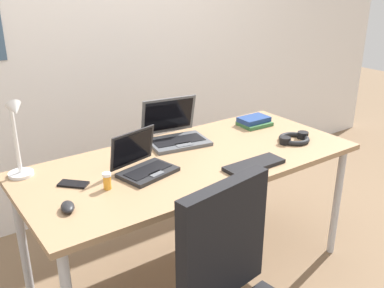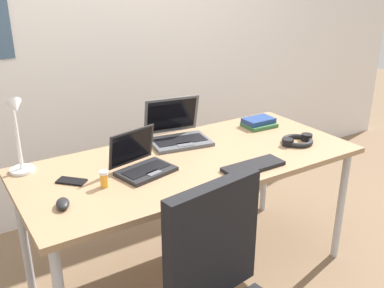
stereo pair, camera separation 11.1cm
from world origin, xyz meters
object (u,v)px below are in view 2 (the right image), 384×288
Objects in this scene: computer_mouse at (63,204)px; headphones at (297,140)px; laptop_by_keyboard at (142,163)px; external_keyboard at (253,166)px; cell_phone at (72,181)px; pill_bottle at (104,179)px; desk_lamp at (18,136)px; laptop_back_left at (178,133)px; book_stack at (259,123)px.

computer_mouse is 1.37m from headphones.
laptop_by_keyboard reaches higher than external_keyboard.
cell_phone is (-0.33, 0.07, -0.04)m from laptop_by_keyboard.
pill_bottle is (0.22, 0.08, 0.02)m from computer_mouse.
cell_phone is (0.17, -0.21, -0.19)m from desk_lamp.
laptop_back_left is 0.72m from cell_phone.
laptop_back_left is 4.75× the size of pill_bottle.
laptop_by_keyboard is 0.94× the size of external_keyboard.
laptop_by_keyboard is at bearing -54.94° from cell_phone.
book_stack is at bearing 12.41° from laptop_by_keyboard.
laptop_by_keyboard is 0.23m from pill_bottle.
laptop_back_left reaches higher than pill_bottle.
external_keyboard is 3.44× the size of computer_mouse.
book_stack is (1.26, 0.14, 0.02)m from cell_phone.
desk_lamp reaches higher than cell_phone.
laptop_back_left reaches higher than cell_phone.
external_keyboard is 0.74m from pill_bottle.
pill_bottle is (-0.58, -0.32, -0.01)m from laptop_back_left.
book_stack is at bearing -37.28° from cell_phone.
headphones is (1.43, -0.42, -0.18)m from desk_lamp.
external_keyboard is at bearing -65.66° from cell_phone.
laptop_by_keyboard is at bearing -29.11° from desk_lamp.
laptop_by_keyboard is at bearing 171.48° from headphones.
headphones is (0.44, 0.13, 0.01)m from external_keyboard.
book_stack is at bearing 29.90° from computer_mouse.
cell_phone is (-0.69, -0.19, -0.04)m from laptop_back_left.
external_keyboard is at bearing -163.42° from headphones.
cell_phone is 1.72× the size of pill_bottle.
pill_bottle is (-0.71, 0.21, 0.03)m from external_keyboard.
computer_mouse is (0.06, -0.42, -0.18)m from desk_lamp.
laptop_back_left is (0.86, -0.02, -0.15)m from desk_lamp.
book_stack is (1.43, -0.08, -0.17)m from desk_lamp.
computer_mouse reaches higher than external_keyboard.
cell_phone is at bearing 79.16° from computer_mouse.
desk_lamp is 0.33m from cell_phone.
laptop_by_keyboard is at bearing 15.21° from pill_bottle.
computer_mouse is at bearing -162.07° from laptop_by_keyboard.
book_stack reaches higher than external_keyboard.
desk_lamp is at bearing 114.23° from computer_mouse.
laptop_back_left is 1.22× the size of laptop_by_keyboard.
pill_bottle is at bearing -151.14° from laptop_back_left.
pill_bottle reaches higher than cell_phone.
laptop_back_left is at bearing 144.83° from headphones.
laptop_by_keyboard is at bearing -167.59° from book_stack.
computer_mouse is at bearing -153.29° from laptop_back_left.
headphones is at bearing -52.76° from cell_phone.
book_stack is (0.93, 0.20, -0.02)m from laptop_by_keyboard.
desk_lamp is 1.50m from headphones.
laptop_by_keyboard is 1.44× the size of headphones.
book_stack reaches higher than headphones.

